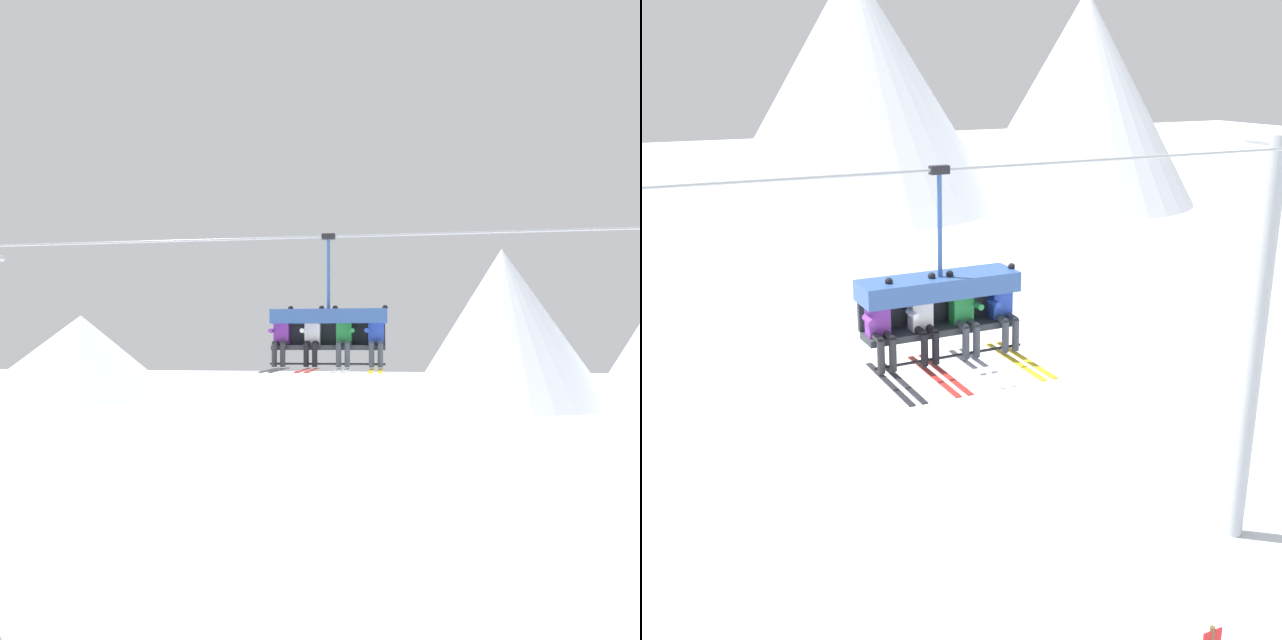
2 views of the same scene
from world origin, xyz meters
TOP-DOWN VIEW (x-y plane):
  - mountain_peak_central at (14.20, 43.50)m, footprint 20.14×20.14m
  - mountain_peak_east at (29.46, 38.51)m, footprint 16.62×16.62m
  - lift_tower_far at (7.83, -0.02)m, footprint 0.36×1.88m
  - lift_cable at (-0.28, -0.80)m, footprint 18.22×0.05m
  - chairlift_chair at (0.50, -0.73)m, footprint 2.41×0.74m
  - skier_purple at (-0.48, -0.94)m, footprint 0.48×1.70m
  - skier_white at (0.18, -0.94)m, footprint 0.48×1.70m
  - skier_green at (0.83, -0.94)m, footprint 0.48×1.70m
  - skier_blue at (1.50, -0.94)m, footprint 0.48×1.70m

SIDE VIEW (x-z plane):
  - lift_tower_far at x=7.83m, z-range 0.17..8.81m
  - skier_purple at x=-0.48m, z-range 5.59..6.92m
  - skier_white at x=0.18m, z-range 5.59..6.92m
  - skier_green at x=0.83m, z-range 5.59..6.92m
  - skier_blue at x=1.50m, z-range 5.59..6.92m
  - chairlift_chair at x=0.50m, z-range 5.16..7.91m
  - mountain_peak_east at x=29.46m, z-range 0.00..14.62m
  - mountain_peak_central at x=14.20m, z-range 0.00..16.26m
  - lift_cable at x=-0.28m, z-range 8.34..8.39m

